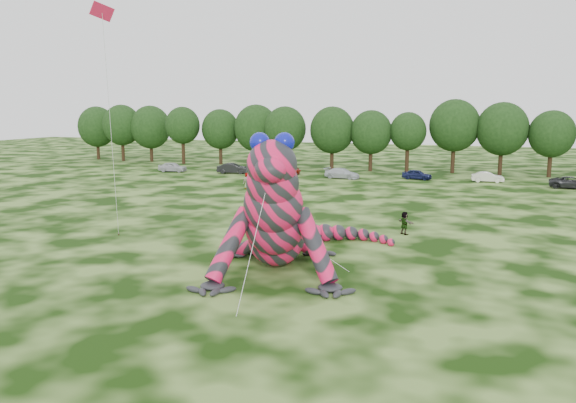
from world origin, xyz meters
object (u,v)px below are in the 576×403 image
(tree_4, at_px, (220,137))
(spectator_4, at_px, (247,181))
(tree_9, at_px, (408,142))
(tree_5, at_px, (256,135))
(tree_6, at_px, (285,137))
(tree_0, at_px, (97,133))
(car_1, at_px, (233,168))
(spectator_0, at_px, (277,196))
(car_2, at_px, (283,169))
(tree_3, at_px, (183,135))
(tree_7, at_px, (332,138))
(spectator_5, at_px, (405,223))
(spectator_1, at_px, (286,196))
(flying_kite, at_px, (103,30))
(tree_11, at_px, (502,139))
(car_3, at_px, (342,173))
(car_0, at_px, (173,167))
(tree_10, at_px, (454,136))
(tree_8, at_px, (371,141))
(car_4, at_px, (417,174))
(car_5, at_px, (488,177))
(tree_12, at_px, (551,144))
(tree_1, at_px, (122,133))
(inflatable_gecko, at_px, (277,197))
(tree_2, at_px, (151,134))

(tree_4, xyz_separation_m, spectator_4, (15.53, -24.48, -3.61))
(tree_9, bearing_deg, tree_5, 177.42)
(tree_6, bearing_deg, tree_0, 176.06)
(tree_4, relative_size, car_1, 2.04)
(tree_6, distance_m, spectator_4, 23.03)
(tree_5, bearing_deg, spectator_0, -64.14)
(tree_0, height_order, car_2, tree_0)
(tree_9, bearing_deg, tree_3, -179.57)
(tree_7, distance_m, spectator_5, 44.03)
(car_2, relative_size, spectator_1, 3.03)
(flying_kite, relative_size, spectator_4, 8.80)
(car_2, bearing_deg, tree_11, -72.39)
(car_3, distance_m, spectator_5, 33.19)
(car_1, bearing_deg, tree_6, -35.90)
(car_0, relative_size, car_1, 0.93)
(spectator_5, bearing_deg, tree_10, -49.71)
(tree_8, height_order, car_4, tree_8)
(car_4, bearing_deg, car_2, 100.84)
(tree_5, height_order, tree_11, tree_11)
(tree_7, height_order, car_2, tree_7)
(tree_5, distance_m, tree_10, 30.52)
(car_5, distance_m, spectator_4, 30.45)
(tree_4, height_order, tree_6, tree_6)
(spectator_0, bearing_deg, spectator_5, 45.97)
(tree_12, distance_m, car_2, 36.34)
(tree_7, distance_m, tree_12, 30.11)
(tree_1, xyz_separation_m, spectator_1, (42.14, -32.50, -4.05))
(spectator_5, bearing_deg, inflatable_gecko, 100.93)
(car_1, xyz_separation_m, car_5, (34.28, 2.27, -0.09))
(tree_0, distance_m, tree_9, 55.66)
(car_3, height_order, spectator_1, spectator_1)
(tree_2, xyz_separation_m, tree_10, (50.41, -0.18, 0.43))
(car_4, bearing_deg, spectator_4, 139.90)
(car_3, xyz_separation_m, spectator_0, (-0.86, -22.14, 0.20))
(tree_2, distance_m, tree_11, 56.81)
(car_1, bearing_deg, tree_0, 59.26)
(flying_kite, relative_size, car_3, 3.39)
(tree_10, xyz_separation_m, car_0, (-38.71, -12.31, -4.54))
(tree_12, xyz_separation_m, car_2, (-35.03, -8.91, -3.77))
(tree_5, bearing_deg, spectator_4, -69.57)
(spectator_1, relative_size, spectator_5, 0.99)
(tree_6, distance_m, car_0, 17.72)
(tree_5, height_order, car_2, tree_5)
(tree_11, bearing_deg, tree_8, -176.16)
(tree_2, distance_m, tree_8, 38.84)
(tree_1, height_order, car_5, tree_1)
(spectator_1, bearing_deg, tree_5, 61.63)
(spectator_1, bearing_deg, car_1, 70.54)
(tree_2, xyz_separation_m, tree_8, (38.80, -1.78, -0.35))
(spectator_1, distance_m, spectator_4, 11.74)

